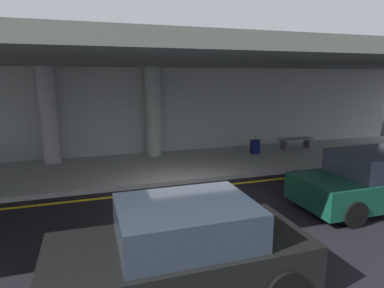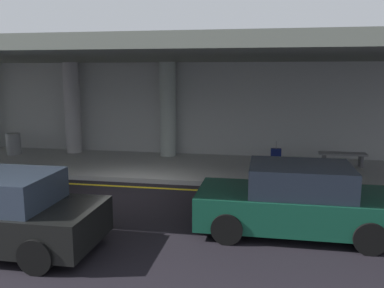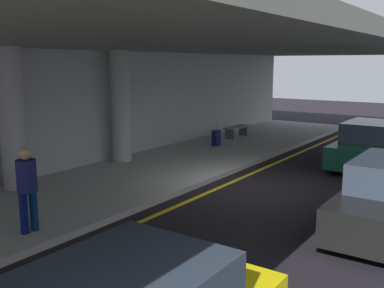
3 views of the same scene
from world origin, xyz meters
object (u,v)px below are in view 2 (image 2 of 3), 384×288
at_px(support_column_left_mid, 72,108).
at_px(trash_bin_steel, 14,144).
at_px(car_dark_green, 296,201).
at_px(bench_metal, 342,157).
at_px(suitcase_upright_primary, 276,157).
at_px(support_column_center, 168,110).

xyz_separation_m(support_column_left_mid, trash_bin_steel, (-2.18, -0.88, -1.40)).
height_order(car_dark_green, bench_metal, car_dark_green).
relative_size(suitcase_upright_primary, trash_bin_steel, 1.06).
bearing_deg(support_column_left_mid, support_column_center, 0.00).
height_order(support_column_center, bench_metal, support_column_center).
height_order(support_column_left_mid, support_column_center, same).
xyz_separation_m(car_dark_green, bench_metal, (2.00, 6.14, -0.21)).
distance_m(support_column_center, suitcase_upright_primary, 4.58).
xyz_separation_m(support_column_center, trash_bin_steel, (-6.18, -0.88, -1.40)).
relative_size(support_column_left_mid, car_dark_green, 0.89).
height_order(suitcase_upright_primary, bench_metal, suitcase_upright_primary).
height_order(car_dark_green, trash_bin_steel, car_dark_green).
distance_m(bench_metal, trash_bin_steel, 12.64).
height_order(support_column_left_mid, trash_bin_steel, support_column_left_mid).
bearing_deg(suitcase_upright_primary, support_column_left_mid, -179.22).
bearing_deg(support_column_center, trash_bin_steel, -171.94).
xyz_separation_m(bench_metal, trash_bin_steel, (-12.64, -0.08, 0.07)).
bearing_deg(trash_bin_steel, car_dark_green, -29.68).
bearing_deg(bench_metal, suitcase_upright_primary, -171.25).
distance_m(support_column_center, car_dark_green, 8.34).
distance_m(support_column_left_mid, support_column_center, 4.00).
xyz_separation_m(support_column_left_mid, bench_metal, (10.46, -0.80, -1.47)).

